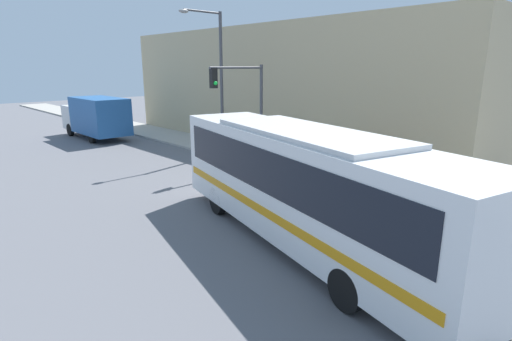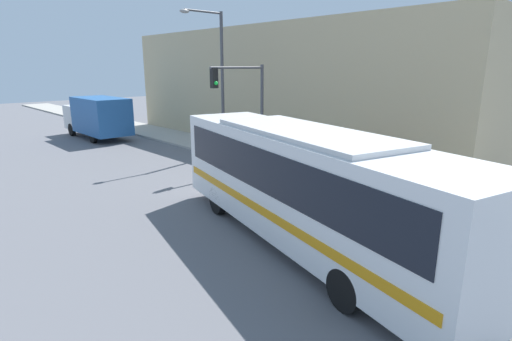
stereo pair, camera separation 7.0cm
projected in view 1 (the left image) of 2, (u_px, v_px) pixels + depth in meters
ground_plane at (396, 266)px, 10.22m from camera, size 120.00×120.00×0.00m
sidewalk at (176, 138)px, 28.33m from camera, size 3.17×70.00×0.13m
building_facade at (282, 86)px, 26.31m from camera, size 6.00×26.23×7.37m
city_bus at (304, 180)px, 11.01m from camera, size 5.05×11.42×3.33m
delivery_truck at (96, 116)px, 28.05m from camera, size 2.41×6.79×2.89m
fire_hydrant at (329, 170)px, 17.67m from camera, size 0.26×0.35×0.78m
traffic_light_pole at (244, 97)px, 19.39m from camera, size 3.28×0.35×4.92m
parking_meter at (276, 147)px, 19.81m from camera, size 0.14×0.14×1.38m
street_lamp at (217, 72)px, 22.06m from camera, size 2.70×0.28×7.69m
pedestrian_near_corner at (377, 163)px, 16.62m from camera, size 0.34×0.34×1.77m
pedestrian_mid_block at (367, 159)px, 17.60m from camera, size 0.34×0.34×1.70m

